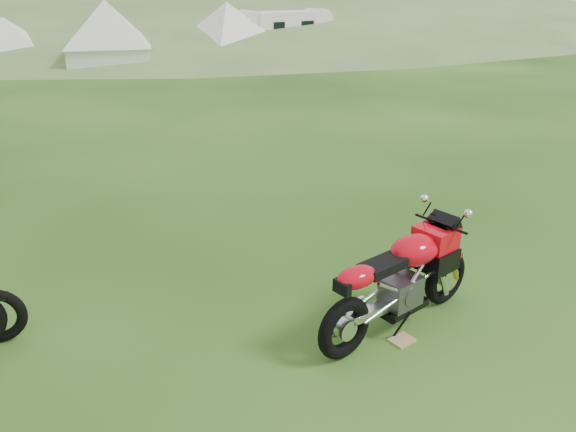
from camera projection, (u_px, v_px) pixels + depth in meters
ground at (294, 317)px, 6.04m from camera, size 120.00×120.00×0.00m
hillside at (256, 21)px, 48.94m from camera, size 80.00×64.00×8.00m
hedgerow at (256, 21)px, 48.94m from camera, size 36.00×1.20×8.60m
sport_motorcycle at (401, 274)px, 5.63m from camera, size 2.12×0.70×1.25m
plywood_board at (402, 340)px, 5.63m from camera, size 0.24×0.20×0.02m
tent_left at (6, 39)px, 22.88m from camera, size 3.24×3.24×2.21m
tent_mid at (108, 35)px, 22.20m from camera, size 3.94×3.94×2.65m
tent_right at (228, 31)px, 24.44m from camera, size 3.34×3.34×2.55m
caravan at (285, 34)px, 26.09m from camera, size 4.50×2.20×2.06m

